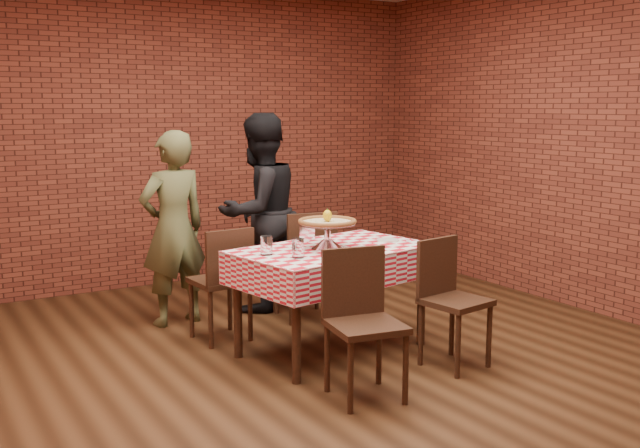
{
  "coord_description": "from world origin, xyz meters",
  "views": [
    {
      "loc": [
        -2.39,
        -3.93,
        1.75
      ],
      "look_at": [
        0.25,
        0.49,
        0.92
      ],
      "focal_mm": 41.27,
      "sensor_mm": 36.0,
      "label": 1
    }
  ],
  "objects_px": {
    "table": "(332,300)",
    "diner_black": "(260,212)",
    "condiment_caddy": "(307,232)",
    "pizza_stand": "(327,236)",
    "water_glass_left": "(298,248)",
    "chair_near_left": "(366,327)",
    "chair_near_right": "(456,305)",
    "chair_far_left": "(220,283)",
    "pizza": "(327,222)",
    "water_glass_right": "(266,245)",
    "chair_far_right": "(304,264)",
    "diner_olive": "(173,229)"
  },
  "relations": [
    {
      "from": "water_glass_right",
      "to": "diner_black",
      "type": "xyz_separation_m",
      "value": [
        0.57,
        1.27,
        0.02
      ]
    },
    {
      "from": "table",
      "to": "chair_near_right",
      "type": "distance_m",
      "value": 0.89
    },
    {
      "from": "pizza_stand",
      "to": "condiment_caddy",
      "type": "height_order",
      "value": "pizza_stand"
    },
    {
      "from": "water_glass_right",
      "to": "water_glass_left",
      "type": "bearing_deg",
      "value": -54.98
    },
    {
      "from": "chair_far_left",
      "to": "diner_black",
      "type": "relative_size",
      "value": 0.51
    },
    {
      "from": "chair_far_left",
      "to": "pizza",
      "type": "bearing_deg",
      "value": 124.3
    },
    {
      "from": "diner_olive",
      "to": "water_glass_right",
      "type": "bearing_deg",
      "value": 92.03
    },
    {
      "from": "water_glass_left",
      "to": "chair_near_left",
      "type": "distance_m",
      "value": 0.76
    },
    {
      "from": "chair_far_left",
      "to": "chair_far_right",
      "type": "xyz_separation_m",
      "value": [
        0.84,
        0.19,
        0.02
      ]
    },
    {
      "from": "pizza_stand",
      "to": "chair_near_right",
      "type": "height_order",
      "value": "pizza_stand"
    },
    {
      "from": "pizza",
      "to": "diner_black",
      "type": "distance_m",
      "value": 1.3
    },
    {
      "from": "pizza_stand",
      "to": "diner_black",
      "type": "relative_size",
      "value": 0.24
    },
    {
      "from": "chair_far_right",
      "to": "pizza",
      "type": "bearing_deg",
      "value": 79.57
    },
    {
      "from": "chair_near_right",
      "to": "chair_far_right",
      "type": "distance_m",
      "value": 1.57
    },
    {
      "from": "water_glass_right",
      "to": "chair_far_left",
      "type": "distance_m",
      "value": 0.76
    },
    {
      "from": "pizza_stand",
      "to": "chair_far_left",
      "type": "distance_m",
      "value": 0.95
    },
    {
      "from": "pizza_stand",
      "to": "chair_far_left",
      "type": "height_order",
      "value": "pizza_stand"
    },
    {
      "from": "chair_near_left",
      "to": "diner_olive",
      "type": "distance_m",
      "value": 2.14
    },
    {
      "from": "diner_black",
      "to": "chair_near_left",
      "type": "bearing_deg",
      "value": 64.95
    },
    {
      "from": "condiment_caddy",
      "to": "chair_near_left",
      "type": "xyz_separation_m",
      "value": [
        -0.27,
        -1.17,
        -0.38
      ]
    },
    {
      "from": "condiment_caddy",
      "to": "chair_far_left",
      "type": "bearing_deg",
      "value": 119.79
    },
    {
      "from": "table",
      "to": "diner_olive",
      "type": "xyz_separation_m",
      "value": [
        -0.73,
        1.22,
        0.4
      ]
    },
    {
      "from": "chair_near_left",
      "to": "chair_far_left",
      "type": "height_order",
      "value": "chair_near_left"
    },
    {
      "from": "chair_far_right",
      "to": "table",
      "type": "bearing_deg",
      "value": 82.32
    },
    {
      "from": "water_glass_left",
      "to": "chair_near_right",
      "type": "relative_size",
      "value": 0.15
    },
    {
      "from": "pizza",
      "to": "water_glass_left",
      "type": "xyz_separation_m",
      "value": [
        -0.33,
        -0.17,
        -0.12
      ]
    },
    {
      "from": "table",
      "to": "diner_black",
      "type": "relative_size",
      "value": 0.8
    },
    {
      "from": "condiment_caddy",
      "to": "chair_far_right",
      "type": "distance_m",
      "value": 0.7
    },
    {
      "from": "water_glass_right",
      "to": "condiment_caddy",
      "type": "height_order",
      "value": "condiment_caddy"
    },
    {
      "from": "water_glass_left",
      "to": "water_glass_right",
      "type": "height_order",
      "value": "same"
    },
    {
      "from": "chair_far_left",
      "to": "chair_near_right",
      "type": "bearing_deg",
      "value": 125.81
    },
    {
      "from": "chair_far_right",
      "to": "diner_olive",
      "type": "xyz_separation_m",
      "value": [
        -0.99,
        0.38,
        0.33
      ]
    },
    {
      "from": "table",
      "to": "chair_far_left",
      "type": "bearing_deg",
      "value": 131.46
    },
    {
      "from": "pizza_stand",
      "to": "diner_olive",
      "type": "distance_m",
      "value": 1.42
    },
    {
      "from": "pizza_stand",
      "to": "water_glass_left",
      "type": "height_order",
      "value": "pizza_stand"
    },
    {
      "from": "diner_olive",
      "to": "diner_black",
      "type": "height_order",
      "value": "diner_black"
    },
    {
      "from": "chair_near_right",
      "to": "diner_black",
      "type": "distance_m",
      "value": 2.08
    },
    {
      "from": "pizza_stand",
      "to": "chair_near_right",
      "type": "xyz_separation_m",
      "value": [
        0.59,
        -0.68,
        -0.42
      ]
    },
    {
      "from": "chair_near_left",
      "to": "chair_far_right",
      "type": "relative_size",
      "value": 0.99
    },
    {
      "from": "condiment_caddy",
      "to": "diner_black",
      "type": "relative_size",
      "value": 0.08
    },
    {
      "from": "diner_black",
      "to": "pizza_stand",
      "type": "bearing_deg",
      "value": 69.32
    },
    {
      "from": "chair_far_left",
      "to": "diner_black",
      "type": "xyz_separation_m",
      "value": [
        0.64,
        0.62,
        0.41
      ]
    },
    {
      "from": "pizza_stand",
      "to": "condiment_caddy",
      "type": "bearing_deg",
      "value": 84.25
    },
    {
      "from": "table",
      "to": "chair_near_right",
      "type": "relative_size",
      "value": 1.56
    },
    {
      "from": "water_glass_right",
      "to": "chair_near_right",
      "type": "xyz_separation_m",
      "value": [
        1.06,
        -0.71,
        -0.39
      ]
    },
    {
      "from": "pizza_stand",
      "to": "condiment_caddy",
      "type": "distance_m",
      "value": 0.35
    },
    {
      "from": "table",
      "to": "diner_black",
      "type": "height_order",
      "value": "diner_black"
    },
    {
      "from": "chair_far_right",
      "to": "diner_black",
      "type": "distance_m",
      "value": 0.61
    },
    {
      "from": "diner_olive",
      "to": "diner_black",
      "type": "bearing_deg",
      "value": 175.76
    },
    {
      "from": "condiment_caddy",
      "to": "pizza_stand",
      "type": "bearing_deg",
      "value": -125.5
    }
  ]
}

